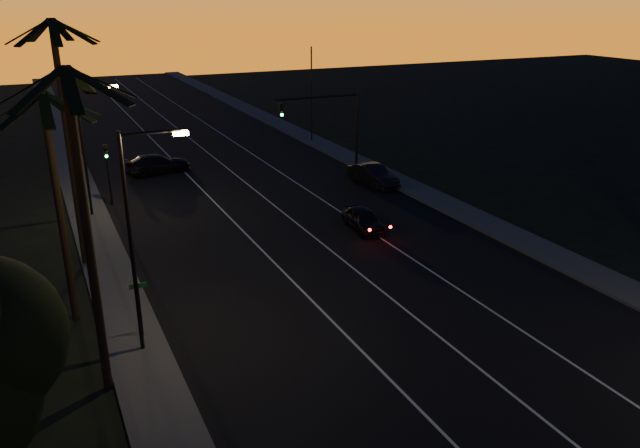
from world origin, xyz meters
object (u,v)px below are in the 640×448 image
lead_car (363,219)px  right_car (373,175)px  cross_car (157,164)px  signal_mast (330,116)px

lead_car → right_car: 9.54m
lead_car → cross_car: bearing=115.7°
signal_mast → lead_car: signal_mast is taller
signal_mast → right_car: signal_mast is taller
right_car → cross_car: 17.38m
signal_mast → right_car: size_ratio=1.46×
cross_car → right_car: bearing=-36.2°
lead_car → signal_mast: bearing=73.7°
signal_mast → right_car: 5.68m
right_car → lead_car: bearing=-123.3°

